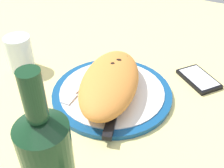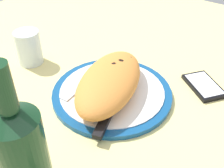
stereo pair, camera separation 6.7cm
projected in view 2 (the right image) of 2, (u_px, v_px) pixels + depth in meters
ground_plane at (112, 100)px, 70.56cm from camera, size 150.00×150.00×3.00cm
plate at (112, 93)px, 69.18cm from camera, size 29.74×29.74×1.56cm
calzone at (108, 81)px, 66.10cm from camera, size 29.36×20.03×6.73cm
fork at (79, 86)px, 69.67cm from camera, size 15.57×2.35×0.40cm
knife at (109, 112)px, 61.73cm from camera, size 22.07×8.29×1.20cm
smartphone at (204, 86)px, 71.79cm from camera, size 12.30×13.02×1.16cm
water_glass at (29, 50)px, 79.13cm from camera, size 7.02×7.02×9.73cm
wine_bottle at (26, 164)px, 39.54cm from camera, size 6.95×6.95×28.73cm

